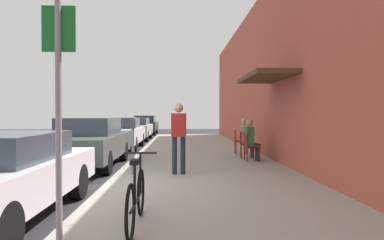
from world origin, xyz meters
The scene contains 16 objects.
ground_plane centered at (0.00, 0.00, 0.00)m, with size 60.00×60.00×0.00m, color #2D2D30.
sidewalk_slab centered at (2.25, 2.00, 0.06)m, with size 4.50×32.00×0.12m, color #9E9B93.
building_facade centered at (4.65, 2.00, 2.94)m, with size 1.40×32.00×5.88m.
parked_car_1 centered at (-1.10, 3.11, 0.75)m, with size 1.80×4.40×1.45m.
parked_car_2 centered at (-1.10, 8.55, 0.73)m, with size 1.80×4.40×1.41m.
parked_car_3 centered at (-1.10, 13.86, 0.71)m, with size 1.80×4.40×1.34m.
parked_car_4 centered at (-1.10, 19.93, 0.76)m, with size 1.80×4.40×1.47m.
parking_meter centered at (0.45, 1.11, 0.89)m, with size 0.12×0.10×1.32m.
street_sign centered at (0.40, -3.81, 1.64)m, with size 0.32×0.06×2.60m.
bicycle_0 centered at (1.01, -2.76, 0.48)m, with size 0.46×1.71×0.90m.
cafe_chair_0 centered at (3.71, 3.37, 0.62)m, with size 0.46×0.46×0.87m.
seated_patron_0 centered at (3.77, 3.37, 0.82)m, with size 0.43×0.37×1.29m.
cafe_chair_1 centered at (3.71, 4.21, 0.62)m, with size 0.49×0.49×0.87m.
seated_patron_1 centered at (3.77, 4.20, 0.82)m, with size 0.46×0.40×1.29m.
cafe_chair_2 centered at (3.71, 5.33, 0.62)m, with size 0.46×0.46×0.87m.
pedestrian_standing centered at (1.54, 1.11, 1.12)m, with size 0.36×0.22×1.70m.
Camera 1 is at (1.55, -7.15, 1.55)m, focal length 32.30 mm.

